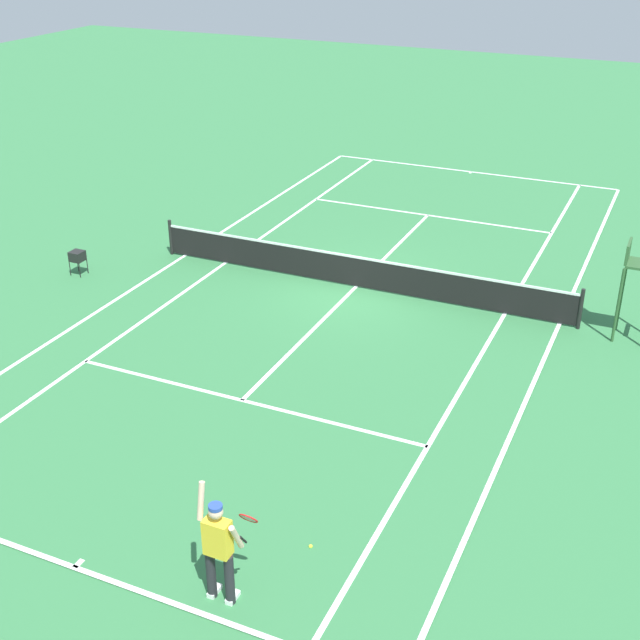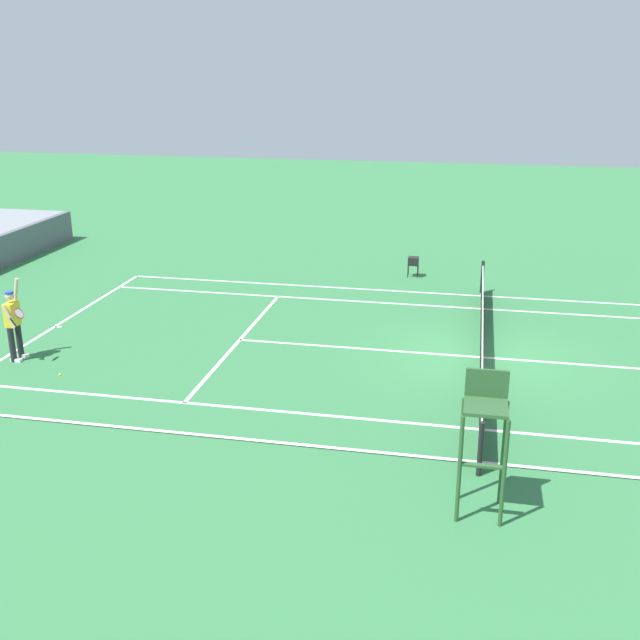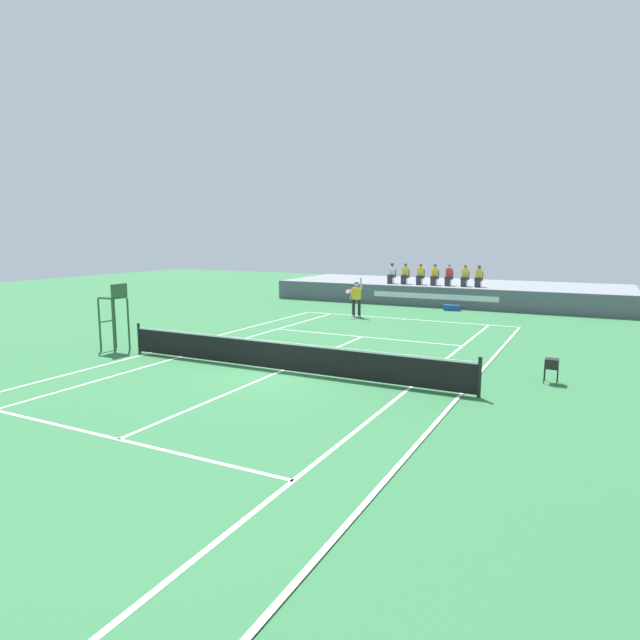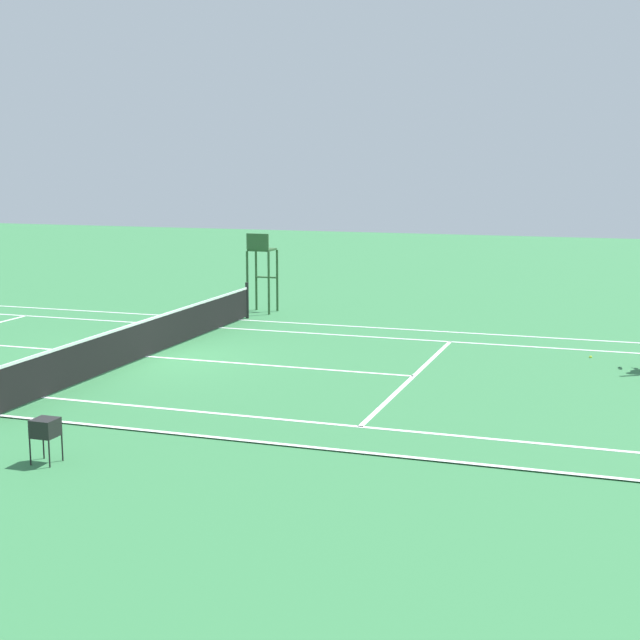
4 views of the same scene
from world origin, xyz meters
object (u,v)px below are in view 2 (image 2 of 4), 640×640
object	(u,v)px
umpire_chair	(484,426)
ball_hopper	(413,261)
tennis_player	(14,323)
tennis_ball	(60,375)

from	to	relation	value
umpire_chair	ball_hopper	xyz separation A→B (m)	(14.56, 2.37, -0.98)
tennis_player	umpire_chair	xyz separation A→B (m)	(-4.60, -11.49, 0.56)
tennis_player	tennis_ball	bearing A→B (deg)	-115.25
tennis_ball	ball_hopper	distance (m)	13.11
ball_hopper	tennis_ball	bearing A→B (deg)	144.87
umpire_chair	ball_hopper	distance (m)	14.79
tennis_ball	umpire_chair	distance (m)	10.74
tennis_ball	umpire_chair	world-z (taller)	umpire_chair
tennis_player	tennis_ball	distance (m)	1.99
tennis_player	ball_hopper	world-z (taller)	tennis_player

